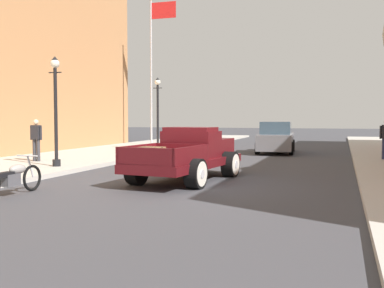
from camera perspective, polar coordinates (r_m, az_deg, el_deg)
ground_plane at (r=12.95m, az=-0.41°, el=-5.01°), size 140.00×140.00×0.00m
hotrod_truck_maroon at (r=13.90m, az=-0.28°, el=-1.32°), size 2.53×5.06×1.58m
motorcycle_parked at (r=11.90m, az=-21.30°, el=-3.83°), size 0.62×2.12×0.93m
car_background_grey at (r=24.71m, az=10.30°, el=0.67°), size 2.10×4.42×1.65m
pedestrian_sidewalk_left at (r=19.19m, az=-18.65°, el=0.77°), size 0.53×0.22×1.65m
street_lamp_near at (r=16.95m, az=-16.46°, el=4.89°), size 0.50×0.32×3.85m
street_lamp_far at (r=24.84m, az=-4.24°, el=4.46°), size 0.50×0.32×3.85m
flagpole at (r=29.55m, az=-4.65°, el=10.86°), size 1.74×0.16×9.16m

